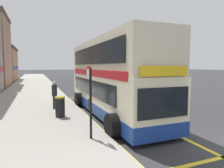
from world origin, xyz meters
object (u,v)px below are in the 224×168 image
object	(u,v)px
parked_car_grey_behind	(108,81)
pedestrian_waiting_near_sign	(54,94)
litter_bin	(60,107)
double_decker_bus	(111,80)
bus_stop_sign	(90,96)

from	to	relation	value
parked_car_grey_behind	pedestrian_waiting_near_sign	distance (m)	15.29
pedestrian_waiting_near_sign	litter_bin	size ratio (longest dim) A/B	1.61
double_decker_bus	litter_bin	bearing A→B (deg)	-177.30
bus_stop_sign	pedestrian_waiting_near_sign	world-z (taller)	bus_stop_sign
bus_stop_sign	pedestrian_waiting_near_sign	bearing A→B (deg)	97.74
parked_car_grey_behind	pedestrian_waiting_near_sign	size ratio (longest dim) A/B	2.36
parked_car_grey_behind	litter_bin	bearing A→B (deg)	-118.93
double_decker_bus	parked_car_grey_behind	size ratio (longest dim) A/B	2.49
double_decker_bus	pedestrian_waiting_near_sign	bearing A→B (deg)	146.10
parked_car_grey_behind	pedestrian_waiting_near_sign	world-z (taller)	pedestrian_waiting_near_sign
litter_bin	parked_car_grey_behind	bearing A→B (deg)	61.02
pedestrian_waiting_near_sign	litter_bin	distance (m)	2.25
parked_car_grey_behind	pedestrian_waiting_near_sign	xyz separation A→B (m)	(-8.39, -12.78, 0.32)
parked_car_grey_behind	litter_bin	distance (m)	17.14
pedestrian_waiting_near_sign	double_decker_bus	bearing A→B (deg)	-33.90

